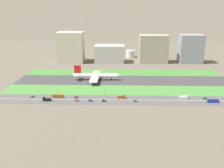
# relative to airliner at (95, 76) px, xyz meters

# --- Properties ---
(ground_plane) EXTENTS (800.00, 800.00, 0.00)m
(ground_plane) POSITION_rel_airliner_xyz_m (37.20, -0.00, -6.23)
(ground_plane) COLOR #5B564C
(runway) EXTENTS (280.00, 46.00, 0.10)m
(runway) POSITION_rel_airliner_xyz_m (37.20, -0.00, -6.18)
(runway) COLOR #38383D
(runway) RESTS_ON ground_plane
(grass_median_north) EXTENTS (280.00, 36.00, 0.10)m
(grass_median_north) POSITION_rel_airliner_xyz_m (37.20, 41.00, -6.18)
(grass_median_north) COLOR #3D7A33
(grass_median_north) RESTS_ON ground_plane
(grass_median_south) EXTENTS (280.00, 36.00, 0.10)m
(grass_median_south) POSITION_rel_airliner_xyz_m (37.20, -41.00, -6.18)
(grass_median_south) COLOR #427F38
(grass_median_south) RESTS_ON ground_plane
(highway) EXTENTS (280.00, 28.00, 0.10)m
(highway) POSITION_rel_airliner_xyz_m (37.20, -73.00, -6.18)
(highway) COLOR #4C4C4F
(highway) RESTS_ON ground_plane
(highway_centerline) EXTENTS (266.00, 0.50, 0.01)m
(highway_centerline) POSITION_rel_airliner_xyz_m (37.20, -73.00, -6.13)
(highway_centerline) COLOR silver
(highway_centerline) RESTS_ON highway
(airliner) EXTENTS (65.00, 56.00, 19.70)m
(airliner) POSITION_rel_airliner_xyz_m (0.00, 0.00, 0.00)
(airliner) COLOR white
(airliner) RESTS_ON runway
(truck_2) EXTENTS (8.40, 2.50, 4.00)m
(truck_2) POSITION_rel_airliner_xyz_m (34.13, -68.00, -4.56)
(truck_2) COLOR brown
(truck_2) RESTS_ON highway
(car_3) EXTENTS (4.40, 1.80, 2.00)m
(car_3) POSITION_rel_airliner_xyz_m (48.03, -78.00, -5.31)
(car_3) COLOR #19662D
(car_3) RESTS_ON highway
(truck_0) EXTENTS (8.40, 2.50, 4.00)m
(truck_0) POSITION_rel_airliner_xyz_m (-43.21, -78.00, -4.56)
(truck_0) COLOR black
(truck_0) RESTS_ON highway
(car_2) EXTENTS (4.40, 1.80, 2.00)m
(car_2) POSITION_rel_airliner_xyz_m (121.39, -68.00, -5.31)
(car_2) COLOR #19662D
(car_2) RESTS_ON highway
(car_1) EXTENTS (4.40, 1.80, 2.00)m
(car_1) POSITION_rel_airliner_xyz_m (-61.36, -68.00, -5.31)
(car_1) COLOR #19662D
(car_1) RESTS_ON highway
(car_0) EXTENTS (4.40, 1.80, 2.00)m
(car_0) POSITION_rel_airliner_xyz_m (15.70, -78.00, -5.31)
(car_0) COLOR black
(car_0) RESTS_ON highway
(car_5) EXTENTS (4.40, 1.80, 2.00)m
(car_5) POSITION_rel_airliner_xyz_m (-14.79, -68.00, -5.31)
(car_5) COLOR #B2191E
(car_5) RESTS_ON highway
(car_4) EXTENTS (4.40, 1.80, 2.00)m
(car_4) POSITION_rel_airliner_xyz_m (-11.90, -78.00, -5.31)
(car_4) COLOR brown
(car_4) RESTS_ON highway
(bus_0) EXTENTS (11.60, 2.50, 3.50)m
(bus_0) POSITION_rel_airliner_xyz_m (-33.85, -68.00, -4.41)
(bus_0) COLOR brown
(bus_0) RESTS_ON highway
(bus_1) EXTENTS (11.60, 2.50, 3.50)m
(bus_1) POSITION_rel_airliner_xyz_m (126.40, -78.00, -4.41)
(bus_1) COLOR navy
(bus_1) RESTS_ON highway
(car_6) EXTENTS (4.40, 1.80, 2.00)m
(car_6) POSITION_rel_airliner_xyz_m (1.92, -78.00, -5.31)
(car_6) COLOR navy
(car_6) RESTS_ON highway
(truck_1) EXTENTS (8.40, 2.50, 4.00)m
(truck_1) POSITION_rel_airliner_xyz_m (99.76, -68.00, -4.56)
(truck_1) COLOR silver
(truck_1) RESTS_ON highway
(traffic_light) EXTENTS (0.36, 0.50, 7.20)m
(traffic_light) POSITION_rel_airliner_xyz_m (15.82, -60.01, -1.94)
(traffic_light) COLOR #4C4C51
(traffic_light) RESTS_ON highway
(terminal_building) EXTENTS (43.61, 36.32, 52.38)m
(terminal_building) POSITION_rel_airliner_xyz_m (-52.80, 114.00, 19.96)
(terminal_building) COLOR beige
(terminal_building) RESTS_ON ground_plane
(hangar_building) EXTENTS (50.84, 31.59, 29.63)m
(hangar_building) POSITION_rel_airliner_xyz_m (14.54, 114.00, 8.58)
(hangar_building) COLOR #B2B2B7
(hangar_building) RESTS_ON ground_plane
(office_tower) EXTENTS (48.76, 26.33, 47.56)m
(office_tower) POSITION_rel_airliner_xyz_m (90.97, 114.00, 17.55)
(office_tower) COLOR #9E998E
(office_tower) RESTS_ON ground_plane
(cargo_warehouse) EXTENTS (39.72, 26.32, 48.28)m
(cargo_warehouse) POSITION_rel_airliner_xyz_m (155.35, 114.00, 17.91)
(cargo_warehouse) COLOR gray
(cargo_warehouse) RESTS_ON ground_plane
(fuel_tank_west) EXTENTS (16.39, 16.39, 13.47)m
(fuel_tank_west) POSITION_rel_airliner_xyz_m (53.37, 159.00, 0.50)
(fuel_tank_west) COLOR silver
(fuel_tank_west) RESTS_ON ground_plane
(fuel_tank_centre) EXTENTS (17.54, 17.54, 12.12)m
(fuel_tank_centre) POSITION_rel_airliner_xyz_m (80.81, 159.00, -0.17)
(fuel_tank_centre) COLOR silver
(fuel_tank_centre) RESTS_ON ground_plane
(fuel_tank_east) EXTENTS (23.38, 23.38, 13.08)m
(fuel_tank_east) POSITION_rel_airliner_xyz_m (105.20, 159.00, 0.31)
(fuel_tank_east) COLOR silver
(fuel_tank_east) RESTS_ON ground_plane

